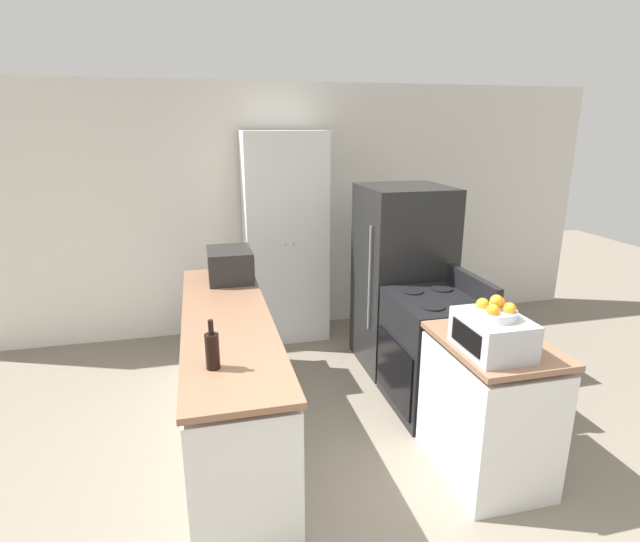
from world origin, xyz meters
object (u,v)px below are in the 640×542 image
Objects in this scene: pantry_cabinet at (285,238)px; toaster_oven at (492,334)px; fruit_bowl at (495,310)px; refrigerator at (402,278)px; microwave at (230,265)px; stove at (434,352)px; wine_bottle at (212,350)px.

pantry_cabinet reaches higher than toaster_oven.
refrigerator is at bearing 83.99° from fruit_bowl.
stove is at bearing -29.94° from microwave.
pantry_cabinet is 4.91× the size of toaster_oven.
stove is 1.82m from microwave.
toaster_oven is (-0.17, -1.72, 0.19)m from refrigerator.
fruit_bowl is (-0.18, -1.74, 0.34)m from refrigerator.
refrigerator is 1.55m from microwave.
refrigerator is (0.05, 0.80, 0.37)m from stove.
refrigerator is (0.92, -0.88, -0.23)m from pantry_cabinet.
pantry_cabinet reaches higher than fruit_bowl.
fruit_bowl reaches higher than stove.
pantry_cabinet reaches higher than stove.
microwave is at bearing 150.06° from stove.
refrigerator is 2.34m from wine_bottle.
wine_bottle is (-0.21, -1.61, -0.02)m from microwave.
pantry_cabinet is 2.71m from toaster_oven.
wine_bottle is at bearing -156.20° from stove.
wine_bottle is at bearing 172.93° from fruit_bowl.
wine_bottle is at bearing -97.39° from microwave.
refrigerator is at bearing -2.23° from microwave.
fruit_bowl is at bearing -98.14° from stove.
microwave is at bearing 82.61° from wine_bottle.
stove is at bearing -62.47° from pantry_cabinet.
pantry_cabinet is 1.98m from stove.
stove is 4.48× the size of fruit_bowl.
microwave is (-0.62, -0.82, -0.02)m from pantry_cabinet.
refrigerator is 3.68× the size of microwave.
fruit_bowl is (1.36, -1.80, 0.13)m from microwave.
wine_bottle reaches higher than stove.
wine_bottle reaches higher than microwave.
stove is at bearing 82.24° from toaster_oven.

